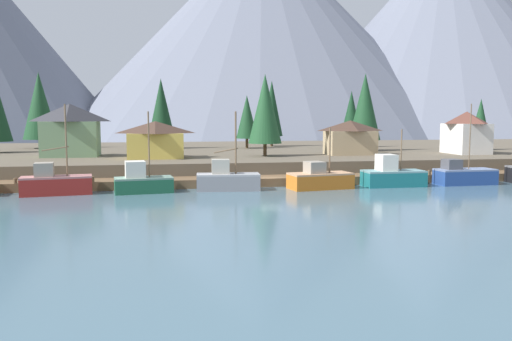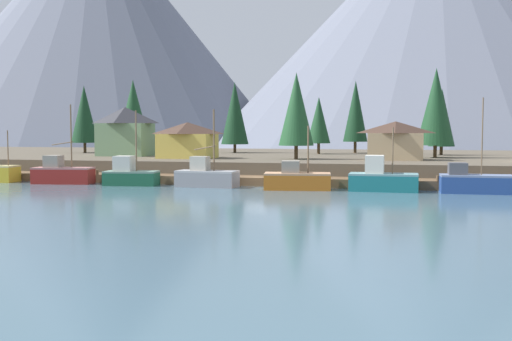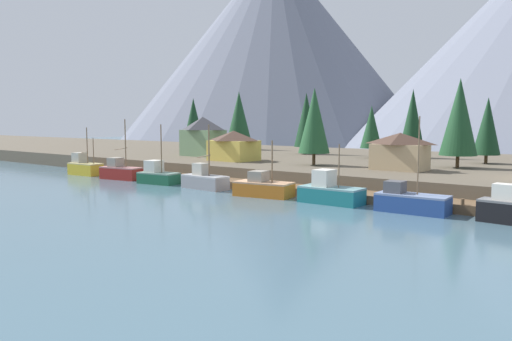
% 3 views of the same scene
% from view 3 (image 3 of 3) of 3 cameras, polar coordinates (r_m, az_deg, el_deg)
% --- Properties ---
extents(ground_plane, '(400.00, 400.00, 1.00)m').
position_cam_3_polar(ground_plane, '(82.73, 7.29, -1.11)').
color(ground_plane, '#476675').
extents(dock, '(80.00, 4.00, 1.60)m').
position_cam_3_polar(dock, '(67.85, -0.49, -1.71)').
color(dock, brown).
rests_on(dock, ground_plane).
extents(shoreline_bank, '(400.00, 56.00, 2.50)m').
position_cam_3_polar(shoreline_bank, '(93.03, 11.08, 0.66)').
color(shoreline_bank, brown).
rests_on(shoreline_bank, ground_plane).
extents(mountain_west_peak, '(139.94, 139.94, 87.23)m').
position_cam_3_polar(mountain_west_peak, '(234.67, 2.09, 14.13)').
color(mountain_west_peak, slate).
rests_on(mountain_west_peak, ground_plane).
extents(fishing_boat_yellow, '(6.44, 3.10, 8.12)m').
position_cam_3_polar(fishing_boat_yellow, '(90.34, -18.98, 0.35)').
color(fishing_boat_yellow, gold).
rests_on(fishing_boat_yellow, ground_plane).
extents(fishing_boat_red, '(7.38, 3.47, 9.49)m').
position_cam_3_polar(fishing_boat_red, '(81.97, -15.22, -0.11)').
color(fishing_boat_red, maroon).
rests_on(fishing_boat_red, ground_plane).
extents(fishing_boat_green, '(6.41, 3.59, 8.73)m').
position_cam_3_polar(fishing_boat_green, '(74.99, -11.17, -0.55)').
color(fishing_boat_green, '#1E5B3D').
rests_on(fishing_boat_green, ground_plane).
extents(fishing_boat_grey, '(7.14, 3.16, 8.76)m').
position_cam_3_polar(fishing_boat_grey, '(68.47, -5.91, -1.11)').
color(fishing_boat_grey, gray).
rests_on(fishing_boat_grey, ground_plane).
extents(fishing_boat_orange, '(7.50, 4.22, 6.90)m').
position_cam_3_polar(fishing_boat_orange, '(61.25, 0.82, -1.95)').
color(fishing_boat_orange, '#CC6B1E').
rests_on(fishing_boat_orange, ground_plane).
extents(fishing_boat_teal, '(7.11, 3.19, 6.70)m').
position_cam_3_polar(fishing_boat_teal, '(56.76, 8.45, -2.45)').
color(fishing_boat_teal, '#196B70').
rests_on(fishing_boat_teal, ground_plane).
extents(fishing_boat_blue, '(7.18, 3.10, 9.72)m').
position_cam_3_polar(fishing_boat_blue, '(52.95, 17.25, -3.42)').
color(fishing_boat_blue, navy).
rests_on(fishing_boat_blue, ground_plane).
extents(house_green, '(8.03, 5.48, 7.50)m').
position_cam_3_polar(house_green, '(96.58, -6.08, 3.94)').
color(house_green, '#6B8E66').
rests_on(house_green, shoreline_bank).
extents(house_tan, '(7.39, 4.85, 5.11)m').
position_cam_3_polar(house_tan, '(71.42, 16.10, 2.15)').
color(house_tan, tan).
rests_on(house_tan, shoreline_bank).
extents(house_yellow, '(7.78, 6.02, 5.06)m').
position_cam_3_polar(house_yellow, '(85.00, -2.55, 2.89)').
color(house_yellow, gold).
rests_on(house_yellow, shoreline_bank).
extents(conifer_near_right, '(4.66, 4.66, 11.77)m').
position_cam_3_polar(conifer_near_right, '(112.86, -7.15, 5.67)').
color(conifer_near_right, '#4C3823').
rests_on(conifer_near_right, shoreline_bank).
extents(conifer_mid_left, '(4.83, 4.83, 12.41)m').
position_cam_3_polar(conifer_mid_left, '(102.00, 5.76, 5.79)').
color(conifer_mid_left, '#4C3823').
rests_on(conifer_mid_left, shoreline_bank).
extents(conifer_mid_right, '(6.03, 6.03, 13.58)m').
position_cam_3_polar(conifer_mid_right, '(118.18, -1.96, 6.11)').
color(conifer_mid_right, '#4C3823').
rests_on(conifer_mid_right, shoreline_bank).
extents(conifer_back_left, '(4.20, 4.20, 12.52)m').
position_cam_3_polar(conifer_back_left, '(95.68, 17.44, 5.73)').
color(conifer_back_left, '#4C3823').
rests_on(conifer_back_left, shoreline_bank).
extents(conifer_back_right, '(3.88, 3.88, 9.50)m').
position_cam_3_polar(conifer_back_right, '(93.08, 13.03, 4.87)').
color(conifer_back_right, '#4C3823').
rests_on(conifer_back_right, shoreline_bank).
extents(conifer_centre, '(5.24, 5.24, 12.80)m').
position_cam_3_polar(conifer_centre, '(77.12, 22.19, 5.68)').
color(conifer_centre, '#4C3823').
rests_on(conifer_centre, shoreline_bank).
extents(conifer_far_left, '(4.79, 4.79, 11.75)m').
position_cam_3_polar(conifer_far_left, '(76.39, 6.67, 5.69)').
color(conifer_far_left, '#4C3823').
rests_on(conifer_far_left, shoreline_bank).
extents(conifer_far_right, '(4.13, 4.13, 10.45)m').
position_cam_3_polar(conifer_far_right, '(86.64, 24.91, 4.62)').
color(conifer_far_right, '#4C3823').
rests_on(conifer_far_right, shoreline_bank).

